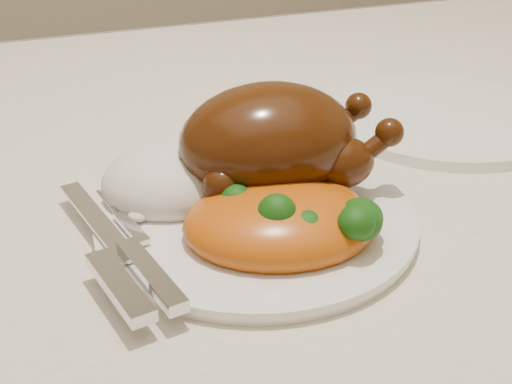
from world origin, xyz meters
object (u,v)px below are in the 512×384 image
object	(u,v)px
dinner_plate	(256,220)
side_plate	(443,117)
dining_table	(271,267)
roast_chicken	(274,141)

from	to	relation	value
dinner_plate	side_plate	size ratio (longest dim) A/B	1.03
dining_table	dinner_plate	bearing A→B (deg)	-118.83
side_plate	roast_chicken	distance (m)	0.25
dinner_plate	roast_chicken	bearing A→B (deg)	50.49
dining_table	roast_chicken	world-z (taller)	roast_chicken
dining_table	dinner_plate	distance (m)	0.14
side_plate	roast_chicken	xyz separation A→B (m)	(-0.23, -0.10, 0.05)
side_plate	roast_chicken	size ratio (longest dim) A/B	1.34
dinner_plate	side_plate	world-z (taller)	same
dining_table	side_plate	size ratio (longest dim) A/B	6.61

